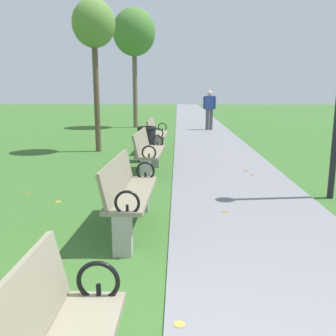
{
  "coord_description": "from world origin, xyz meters",
  "views": [
    {
      "loc": [
        0.1,
        -1.3,
        1.74
      ],
      "look_at": [
        -0.05,
        4.27,
        0.55
      ],
      "focal_mm": 40.05,
      "sensor_mm": 36.0,
      "label": 1
    }
  ],
  "objects_px": {
    "tree_2": "(134,33)",
    "park_bench_3": "(148,151)",
    "tree_1": "(94,27)",
    "trash_bin": "(147,144)",
    "park_bench_2": "(129,192)",
    "pedestrian_walking": "(209,108)",
    "park_bench_4": "(156,134)"
  },
  "relations": [
    {
      "from": "tree_1",
      "to": "tree_2",
      "type": "bearing_deg",
      "value": 87.22
    },
    {
      "from": "tree_2",
      "to": "trash_bin",
      "type": "xyz_separation_m",
      "value": [
        1.16,
        -8.02,
        -3.64
      ]
    },
    {
      "from": "tree_1",
      "to": "trash_bin",
      "type": "xyz_separation_m",
      "value": [
        1.48,
        -1.43,
        -2.9
      ]
    },
    {
      "from": "park_bench_2",
      "to": "pedestrian_walking",
      "type": "relative_size",
      "value": 1.0
    },
    {
      "from": "park_bench_3",
      "to": "tree_2",
      "type": "height_order",
      "value": "tree_2"
    },
    {
      "from": "tree_1",
      "to": "park_bench_3",
      "type": "bearing_deg",
      "value": -60.54
    },
    {
      "from": "park_bench_2",
      "to": "park_bench_4",
      "type": "xyz_separation_m",
      "value": [
        -0.0,
        6.03,
        0.0
      ]
    },
    {
      "from": "park_bench_4",
      "to": "park_bench_3",
      "type": "bearing_deg",
      "value": -90.0
    },
    {
      "from": "park_bench_3",
      "to": "pedestrian_walking",
      "type": "distance_m",
      "value": 8.65
    },
    {
      "from": "tree_1",
      "to": "pedestrian_walking",
      "type": "height_order",
      "value": "tree_1"
    },
    {
      "from": "trash_bin",
      "to": "tree_1",
      "type": "bearing_deg",
      "value": 135.96
    },
    {
      "from": "park_bench_2",
      "to": "pedestrian_walking",
      "type": "bearing_deg",
      "value": 80.49
    },
    {
      "from": "tree_2",
      "to": "park_bench_3",
      "type": "bearing_deg",
      "value": -82.13
    },
    {
      "from": "park_bench_3",
      "to": "pedestrian_walking",
      "type": "relative_size",
      "value": 1.0
    },
    {
      "from": "park_bench_3",
      "to": "trash_bin",
      "type": "xyz_separation_m",
      "value": [
        -0.15,
        1.45,
        -0.06
      ]
    },
    {
      "from": "tree_1",
      "to": "trash_bin",
      "type": "height_order",
      "value": "tree_1"
    },
    {
      "from": "park_bench_2",
      "to": "pedestrian_walking",
      "type": "xyz_separation_m",
      "value": [
        1.92,
        11.47,
        0.44
      ]
    },
    {
      "from": "park_bench_2",
      "to": "tree_2",
      "type": "xyz_separation_m",
      "value": [
        -1.31,
        12.52,
        3.58
      ]
    },
    {
      "from": "park_bench_2",
      "to": "tree_2",
      "type": "bearing_deg",
      "value": 95.97
    },
    {
      "from": "tree_1",
      "to": "tree_2",
      "type": "relative_size",
      "value": 0.79
    },
    {
      "from": "park_bench_4",
      "to": "trash_bin",
      "type": "distance_m",
      "value": 1.54
    },
    {
      "from": "pedestrian_walking",
      "to": "park_bench_4",
      "type": "bearing_deg",
      "value": -109.45
    },
    {
      "from": "park_bench_3",
      "to": "park_bench_4",
      "type": "bearing_deg",
      "value": 90.0
    },
    {
      "from": "park_bench_2",
      "to": "park_bench_4",
      "type": "relative_size",
      "value": 1.0
    },
    {
      "from": "park_bench_3",
      "to": "tree_1",
      "type": "xyz_separation_m",
      "value": [
        -1.63,
        2.88,
        2.84
      ]
    },
    {
      "from": "tree_2",
      "to": "pedestrian_walking",
      "type": "xyz_separation_m",
      "value": [
        3.23,
        -1.04,
        -3.13
      ]
    },
    {
      "from": "park_bench_4",
      "to": "trash_bin",
      "type": "bearing_deg",
      "value": -95.49
    },
    {
      "from": "tree_1",
      "to": "pedestrian_walking",
      "type": "bearing_deg",
      "value": 57.36
    },
    {
      "from": "park_bench_2",
      "to": "park_bench_4",
      "type": "bearing_deg",
      "value": 90.0
    },
    {
      "from": "park_bench_4",
      "to": "tree_1",
      "type": "bearing_deg",
      "value": -176.47
    },
    {
      "from": "park_bench_2",
      "to": "trash_bin",
      "type": "distance_m",
      "value": 4.5
    },
    {
      "from": "park_bench_2",
      "to": "tree_1",
      "type": "height_order",
      "value": "tree_1"
    }
  ]
}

